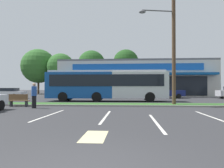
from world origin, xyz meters
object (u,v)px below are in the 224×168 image
utility_pole (172,36)px  car_5 (8,93)px  city_bus (107,85)px  pedestrian_mid (34,95)px  car_3 (166,92)px  car_2 (104,93)px  bus_stop_bench (18,100)px

utility_pole → car_5: bearing=152.9°
utility_pole → car_5: size_ratio=2.22×
city_bus → utility_pole: bearing=-42.7°
utility_pole → pedestrian_mid: utility_pole is taller
car_3 → car_5: (-21.23, -1.95, -0.09)m
city_bus → car_3: 10.08m
city_bus → pedestrian_mid: size_ratio=7.15×
utility_pole → car_2: bearing=120.3°
car_2 → car_3: bearing=2.3°
city_bus → bus_stop_bench: bearing=-132.6°
car_2 → pedestrian_mid: bearing=-103.0°
bus_stop_bench → car_2: car_2 is taller
utility_pole → car_2: 14.36m
city_bus → bus_stop_bench: city_bus is taller
bus_stop_bench → pedestrian_mid: 2.13m
car_2 → car_5: car_2 is taller
city_bus → pedestrian_mid: city_bus is taller
bus_stop_bench → car_2: 14.35m
utility_pole → bus_stop_bench: utility_pole is taller
car_2 → car_5: 12.98m
bus_stop_bench → pedestrian_mid: size_ratio=0.90×
car_2 → pedestrian_mid: 14.93m
utility_pole → pedestrian_mid: size_ratio=5.95×
city_bus → pedestrian_mid: 9.19m
bus_stop_bench → car_2: (5.11, 13.41, 0.27)m
utility_pole → pedestrian_mid: bearing=-164.2°
city_bus → car_2: (-1.01, 6.50, -0.99)m
car_3 → car_5: 21.32m
car_2 → car_3: car_3 is taller
bus_stop_bench → car_5: (-7.77, 11.80, 0.23)m
city_bus → car_2: 6.65m
city_bus → car_2: bearing=97.8°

